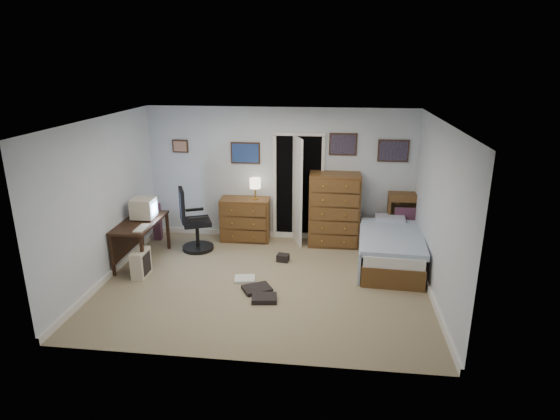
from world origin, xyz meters
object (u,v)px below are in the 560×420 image
(low_dresser, at_px, (245,219))
(tall_dresser, at_px, (334,209))
(office_chair, at_px, (193,227))
(bed, at_px, (390,248))
(computer_desk, at_px, (136,230))

(low_dresser, height_order, tall_dresser, tall_dresser)
(office_chair, bearing_deg, bed, -27.18)
(low_dresser, xyz_separation_m, bed, (2.62, -0.85, -0.12))
(computer_desk, xyz_separation_m, low_dresser, (1.65, 1.22, -0.15))
(bed, bearing_deg, computer_desk, -171.78)
(computer_desk, xyz_separation_m, office_chair, (0.81, 0.60, -0.11))
(computer_desk, relative_size, low_dresser, 1.38)
(tall_dresser, bearing_deg, bed, -42.54)
(office_chair, xyz_separation_m, bed, (3.46, -0.22, -0.16))
(computer_desk, relative_size, tall_dresser, 0.93)
(tall_dresser, bearing_deg, low_dresser, 177.41)
(low_dresser, bearing_deg, tall_dresser, -3.42)
(low_dresser, relative_size, tall_dresser, 0.68)
(tall_dresser, relative_size, bed, 0.69)
(computer_desk, height_order, low_dresser, low_dresser)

